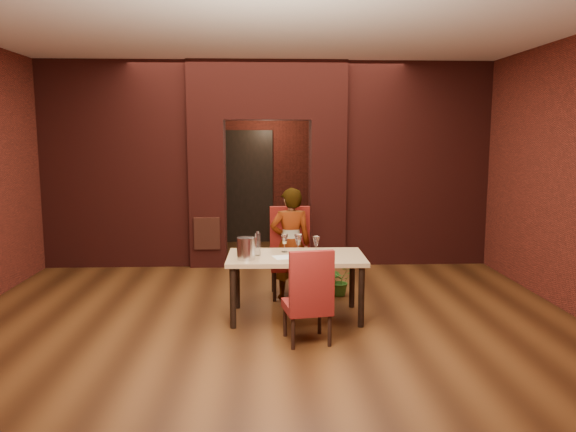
# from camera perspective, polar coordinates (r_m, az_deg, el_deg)

# --- Properties ---
(floor) EXTENTS (8.00, 8.00, 0.00)m
(floor) POSITION_cam_1_polar(r_m,az_deg,el_deg) (7.23, -1.91, -8.39)
(floor) COLOR #4D2B13
(floor) RESTS_ON ground
(ceiling) EXTENTS (7.00, 8.00, 0.04)m
(ceiling) POSITION_cam_1_polar(r_m,az_deg,el_deg) (7.02, -2.04, 17.52)
(ceiling) COLOR silver
(ceiling) RESTS_ON ground
(wall_back) EXTENTS (7.00, 0.04, 3.20)m
(wall_back) POSITION_cam_1_polar(r_m,az_deg,el_deg) (10.94, -2.16, 5.77)
(wall_back) COLOR maroon
(wall_back) RESTS_ON ground
(wall_front) EXTENTS (7.00, 0.04, 3.20)m
(wall_front) POSITION_cam_1_polar(r_m,az_deg,el_deg) (2.96, -1.27, -0.77)
(wall_front) COLOR maroon
(wall_front) RESTS_ON ground
(wall_right) EXTENTS (0.04, 8.00, 3.20)m
(wall_right) POSITION_cam_1_polar(r_m,az_deg,el_deg) (7.80, 24.76, 4.05)
(wall_right) COLOR maroon
(wall_right) RESTS_ON ground
(pillar_left) EXTENTS (0.55, 0.55, 2.30)m
(pillar_left) POSITION_cam_1_polar(r_m,az_deg,el_deg) (9.02, -8.13, 2.31)
(pillar_left) COLOR maroon
(pillar_left) RESTS_ON ground
(pillar_right) EXTENTS (0.55, 0.55, 2.30)m
(pillar_right) POSITION_cam_1_polar(r_m,az_deg,el_deg) (9.03, 3.97, 2.38)
(pillar_right) COLOR maroon
(pillar_right) RESTS_ON ground
(lintel) EXTENTS (2.45, 0.55, 0.90)m
(lintel) POSITION_cam_1_polar(r_m,az_deg,el_deg) (8.95, -2.13, 12.60)
(lintel) COLOR maroon
(lintel) RESTS_ON ground
(wing_wall_left) EXTENTS (2.28, 0.35, 3.20)m
(wing_wall_left) POSITION_cam_1_polar(r_m,az_deg,el_deg) (9.23, -16.98, 4.97)
(wing_wall_left) COLOR maroon
(wing_wall_left) RESTS_ON ground
(wing_wall_right) EXTENTS (2.28, 0.35, 3.20)m
(wing_wall_right) POSITION_cam_1_polar(r_m,az_deg,el_deg) (9.26, 12.75, 5.13)
(wing_wall_right) COLOR maroon
(wing_wall_right) RESTS_ON ground
(vent_panel) EXTENTS (0.40, 0.03, 0.50)m
(vent_panel) POSITION_cam_1_polar(r_m,az_deg,el_deg) (8.81, -8.23, -1.78)
(vent_panel) COLOR #98412C
(vent_panel) RESTS_ON ground
(rear_door) EXTENTS (0.90, 0.08, 2.10)m
(rear_door) POSITION_cam_1_polar(r_m,az_deg,el_deg) (10.92, -4.25, 2.85)
(rear_door) COLOR black
(rear_door) RESTS_ON ground
(rear_door_frame) EXTENTS (1.02, 0.04, 2.22)m
(rear_door_frame) POSITION_cam_1_polar(r_m,az_deg,el_deg) (10.88, -4.25, 2.83)
(rear_door_frame) COLOR black
(rear_door_frame) RESTS_ON ground
(dining_table) EXTENTS (1.55, 0.89, 0.72)m
(dining_table) POSITION_cam_1_polar(r_m,az_deg,el_deg) (6.43, 0.81, -7.16)
(dining_table) COLOR tan
(dining_table) RESTS_ON ground
(chair_far) EXTENTS (0.53, 0.53, 1.14)m
(chair_far) POSITION_cam_1_polar(r_m,az_deg,el_deg) (7.19, 0.29, -3.76)
(chair_far) COLOR maroon
(chair_far) RESTS_ON ground
(chair_near) EXTENTS (0.51, 0.51, 0.97)m
(chair_near) POSITION_cam_1_polar(r_m,az_deg,el_deg) (5.66, 1.93, -8.00)
(chair_near) COLOR maroon
(chair_near) RESTS_ON ground
(person_seated) EXTENTS (0.55, 0.39, 1.42)m
(person_seated) POSITION_cam_1_polar(r_m,az_deg,el_deg) (7.08, 0.27, -2.82)
(person_seated) COLOR beige
(person_seated) RESTS_ON ground
(wine_glass_a) EXTENTS (0.08, 0.08, 0.21)m
(wine_glass_a) POSITION_cam_1_polar(r_m,az_deg,el_deg) (6.50, -0.35, -2.78)
(wine_glass_a) COLOR white
(wine_glass_a) RESTS_ON dining_table
(wine_glass_b) EXTENTS (0.09, 0.09, 0.23)m
(wine_glass_b) POSITION_cam_1_polar(r_m,az_deg,el_deg) (6.38, 1.05, -2.89)
(wine_glass_b) COLOR white
(wine_glass_b) RESTS_ON dining_table
(wine_glass_c) EXTENTS (0.08, 0.08, 0.21)m
(wine_glass_c) POSITION_cam_1_polar(r_m,az_deg,el_deg) (6.38, 2.87, -3.00)
(wine_glass_c) COLOR silver
(wine_glass_c) RESTS_ON dining_table
(tasting_sheet) EXTENTS (0.34, 0.28, 0.00)m
(tasting_sheet) POSITION_cam_1_polar(r_m,az_deg,el_deg) (6.25, -0.11, -4.18)
(tasting_sheet) COLOR white
(tasting_sheet) RESTS_ON dining_table
(wine_bucket) EXTENTS (0.20, 0.20, 0.24)m
(wine_bucket) POSITION_cam_1_polar(r_m,az_deg,el_deg) (6.12, -4.29, -3.31)
(wine_bucket) COLOR silver
(wine_bucket) RESTS_ON dining_table
(water_bottle) EXTENTS (0.06, 0.06, 0.27)m
(water_bottle) POSITION_cam_1_polar(r_m,az_deg,el_deg) (6.33, -3.10, -2.80)
(water_bottle) COLOR white
(water_bottle) RESTS_ON dining_table
(potted_plant) EXTENTS (0.44, 0.41, 0.39)m
(potted_plant) POSITION_cam_1_polar(r_m,az_deg,el_deg) (7.35, 5.28, -6.54)
(potted_plant) COLOR #30611F
(potted_plant) RESTS_ON ground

